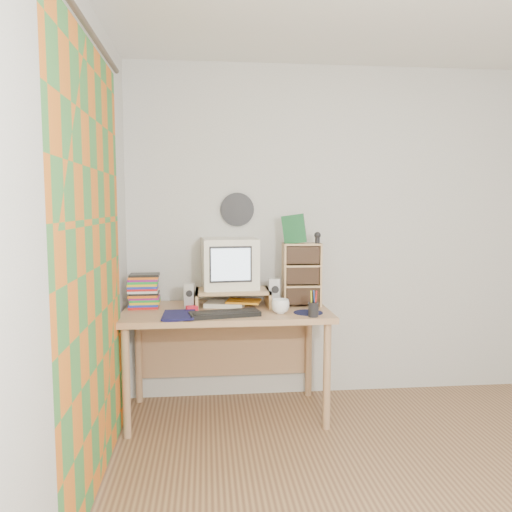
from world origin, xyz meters
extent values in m
plane|color=silver|center=(0.00, 1.75, 1.25)|extent=(3.50, 0.00, 3.50)
plane|color=silver|center=(-1.75, 0.00, 1.25)|extent=(0.00, 3.50, 3.50)
plane|color=orange|center=(-1.71, 0.48, 1.15)|extent=(0.00, 2.20, 2.20)
cylinder|color=black|center=(-0.93, 1.73, 1.43)|extent=(0.25, 0.02, 0.25)
cube|color=tan|center=(-1.03, 1.38, 0.73)|extent=(1.40, 0.70, 0.04)
cube|color=tan|center=(-1.03, 1.71, 0.38)|extent=(1.33, 0.02, 0.41)
cylinder|color=tan|center=(-1.67, 1.09, 0.35)|extent=(0.05, 0.05, 0.71)
cylinder|color=tan|center=(-0.39, 1.09, 0.35)|extent=(0.05, 0.05, 0.71)
cylinder|color=tan|center=(-1.67, 1.67, 0.35)|extent=(0.05, 0.05, 0.71)
cylinder|color=tan|center=(-0.39, 1.67, 0.35)|extent=(0.05, 0.05, 0.71)
cube|color=tan|center=(-1.23, 1.48, 0.81)|extent=(0.02, 0.30, 0.12)
cube|color=tan|center=(-0.73, 1.48, 0.81)|extent=(0.02, 0.30, 0.12)
cube|color=tan|center=(-0.98, 1.48, 0.86)|extent=(0.52, 0.30, 0.02)
cube|color=white|center=(-1.00, 1.53, 1.05)|extent=(0.41, 0.41, 0.36)
cube|color=#BABBC0|center=(-1.28, 1.40, 0.84)|extent=(0.07, 0.07, 0.18)
cube|color=#BABBC0|center=(-0.69, 1.42, 0.85)|extent=(0.08, 0.08, 0.20)
cube|color=black|center=(-1.05, 1.16, 0.76)|extent=(0.47, 0.23, 0.03)
cube|color=tan|center=(-0.49, 1.46, 0.97)|extent=(0.27, 0.15, 0.45)
imported|color=white|center=(-0.68, 1.21, 0.80)|extent=(0.15, 0.15, 0.09)
imported|color=#11113E|center=(-1.44, 1.17, 0.77)|extent=(0.25, 0.19, 0.05)
cylinder|color=black|center=(-0.49, 1.21, 0.75)|extent=(0.22, 0.22, 0.00)
cube|color=red|center=(-1.26, 1.33, 0.77)|extent=(0.08, 0.06, 0.04)
cube|color=#195A2E|center=(-0.55, 1.44, 1.30)|extent=(0.16, 0.08, 0.20)
camera|label=1|loc=(-1.16, -1.99, 1.46)|focal=35.00mm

